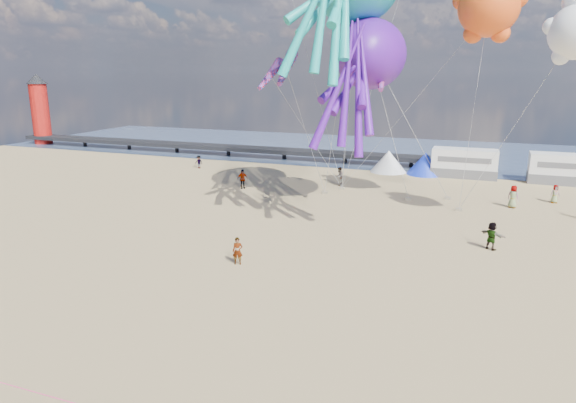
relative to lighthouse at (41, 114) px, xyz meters
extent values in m
plane|color=tan|center=(56.00, -44.00, -4.50)|extent=(120.00, 120.00, 0.00)
plane|color=#354866|center=(56.00, 11.00, -4.48)|extent=(120.00, 120.00, 0.00)
cube|color=black|center=(28.00, 0.00, -3.50)|extent=(60.00, 3.00, 0.50)
cylinder|color=#A5140F|center=(0.00, 0.00, 0.00)|extent=(2.60, 2.60, 9.00)
cube|color=silver|center=(62.00, -4.00, -3.00)|extent=(6.60, 2.50, 3.00)
cube|color=silver|center=(71.50, -4.00, -3.00)|extent=(6.60, 2.50, 3.00)
cone|color=white|center=(54.00, -4.00, -3.30)|extent=(4.00, 4.00, 2.40)
cone|color=#1933CC|center=(58.00, -4.00, -3.30)|extent=(4.00, 4.00, 2.40)
imported|color=tan|center=(50.74, -35.28, -3.69)|extent=(0.69, 0.57, 1.62)
imported|color=#7F6659|center=(66.34, -15.74, -3.56)|extent=(0.82, 0.72, 1.88)
imported|color=#7F6659|center=(50.73, -12.70, -3.59)|extent=(0.61, 0.91, 1.83)
imported|color=#7F6659|center=(33.12, -9.62, -3.75)|extent=(0.76, 0.61, 1.49)
imported|color=#7F6659|center=(42.37, -17.24, -3.58)|extent=(1.34, 1.31, 1.85)
imported|color=#7F6659|center=(64.63, -27.28, -3.60)|extent=(1.13, 0.93, 1.80)
imported|color=#7F6659|center=(69.78, -12.78, -3.71)|extent=(0.66, 0.53, 1.58)
cube|color=gray|center=(50.41, -16.57, -4.39)|extent=(0.50, 0.35, 0.22)
cube|color=gray|center=(57.94, -16.20, -4.39)|extent=(0.50, 0.35, 0.22)
cube|color=gray|center=(62.27, -18.40, -4.39)|extent=(0.50, 0.35, 0.22)
cube|color=gray|center=(61.16, -14.80, -4.39)|extent=(0.50, 0.35, 0.22)
cube|color=gray|center=(51.42, -14.21, -4.39)|extent=(0.50, 0.35, 0.22)
camera|label=1|loc=(63.51, -60.67, 6.58)|focal=32.00mm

